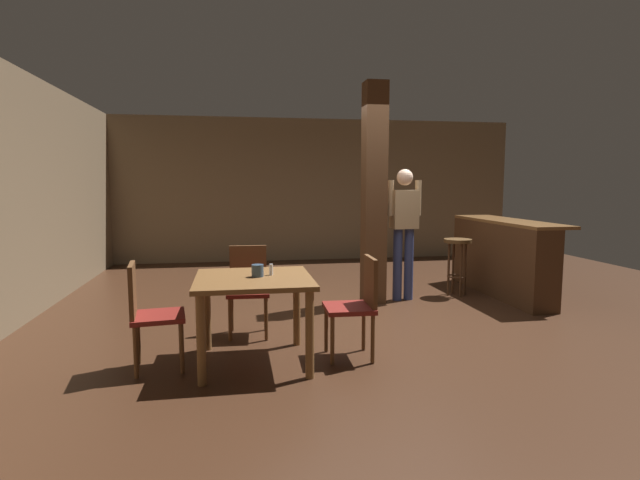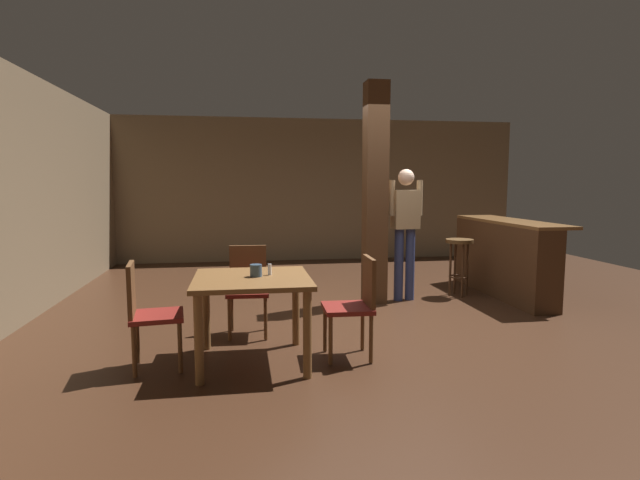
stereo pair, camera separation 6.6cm
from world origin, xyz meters
The scene contains 12 objects.
ground_plane centered at (0.00, 0.00, 0.00)m, with size 10.80×10.80×0.00m, color #382114.
wall_back centered at (0.00, 4.50, 1.40)m, with size 8.00×0.10×2.80m, color #756047.
pillar centered at (0.10, 0.76, 1.40)m, with size 0.28×0.28×2.80m, color #4C301C.
dining_table centered at (-1.51, -1.22, 0.63)m, with size 0.98×0.98×0.75m.
chair_west centered at (-2.37, -1.25, 0.51)m, with size 0.47×0.47×0.89m.
chair_north centered at (-1.53, -0.36, 0.51)m, with size 0.44×0.44×0.89m.
chair_east centered at (-0.60, -1.23, 0.51)m, with size 0.43×0.43×0.89m.
napkin_cup centered at (-1.47, -1.21, 0.80)m, with size 0.10×0.10×0.10m, color #33475B.
salt_shaker centered at (-1.35, -1.15, 0.80)m, with size 0.03×0.03×0.10m, color silver.
standing_person centered at (0.52, 0.80, 1.00)m, with size 0.47×0.23×1.72m.
bar_counter centered at (1.95, 0.87, 0.53)m, with size 0.56×2.18×1.04m.
bar_stool_near centered at (1.34, 0.93, 0.59)m, with size 0.37×0.37×0.78m.
Camera 2 is at (-1.59, -5.42, 1.55)m, focal length 28.00 mm.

